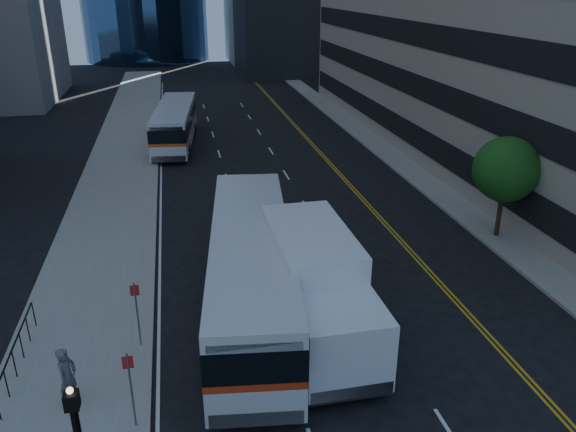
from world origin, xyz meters
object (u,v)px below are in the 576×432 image
at_px(bus_rear, 175,123).
at_px(pedestrian, 68,377).
at_px(street_tree, 506,169).
at_px(box_truck, 318,287).
at_px(bus_front, 251,268).

xyz_separation_m(bus_rear, pedestrian, (-3.74, -30.14, -0.54)).
bearing_deg(street_tree, bus_rear, 126.06).
xyz_separation_m(box_truck, pedestrian, (-8.27, -2.27, -0.84)).
bearing_deg(bus_front, pedestrian, -137.76).
bearing_deg(bus_rear, bus_front, -78.41).
relative_size(street_tree, bus_rear, 0.42).
distance_m(street_tree, pedestrian, 21.36).
bearing_deg(box_truck, bus_rear, 98.52).
bearing_deg(box_truck, pedestrian, -165.37).
bearing_deg(bus_front, street_tree, 25.35).
distance_m(box_truck, pedestrian, 8.62).
height_order(street_tree, box_truck, street_tree).
relative_size(bus_rear, box_truck, 1.54).
relative_size(street_tree, bus_front, 0.37).
height_order(bus_front, box_truck, box_truck).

